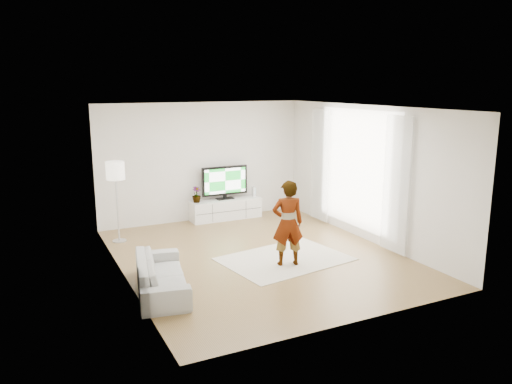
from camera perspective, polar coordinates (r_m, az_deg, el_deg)
name	(u,v)px	position (r m, az deg, el deg)	size (l,w,h in m)	color
floor	(258,256)	(9.58, 0.27, -7.33)	(6.00, 6.00, 0.00)	olive
ceiling	(258,107)	(9.04, 0.29, 9.65)	(6.00, 6.00, 0.00)	white
wall_left	(121,197)	(8.43, -15.15, -0.59)	(0.02, 6.00, 2.80)	silver
wall_right	(367,174)	(10.54, 12.57, 2.06)	(0.02, 6.00, 2.80)	silver
wall_back	(203,162)	(11.93, -6.13, 3.45)	(5.00, 0.02, 2.80)	silver
wall_front	(359,224)	(6.72, 11.70, -3.64)	(5.00, 0.02, 2.80)	silver
window	(357,169)	(10.75, 11.50, 2.58)	(0.01, 2.60, 2.50)	white
curtain_near	(396,185)	(9.73, 15.74, 0.77)	(0.04, 0.70, 2.60)	white
curtain_far	(320,165)	(11.76, 7.33, 3.05)	(0.04, 0.70, 2.60)	white
media_console	(226,209)	(12.11, -3.49, -1.95)	(1.73, 0.49, 0.49)	white
television	(225,181)	(11.99, -3.59, 1.22)	(1.15, 0.23, 0.80)	black
game_console	(254,191)	(12.33, -0.27, 0.07)	(0.09, 0.19, 0.24)	white
potted_plant	(196,195)	(11.76, -6.83, -0.30)	(0.21, 0.21, 0.37)	#3F7238
rug	(285,259)	(9.43, 3.32, -7.65)	(2.25, 1.62, 0.01)	beige
player	(288,223)	(8.91, 3.65, -3.56)	(0.57, 0.37, 1.55)	#334772
sofa	(161,274)	(8.10, -10.77, -9.24)	(1.87, 0.73, 0.55)	#B4B4AF
floor_lamp	(115,174)	(10.49, -15.77, 1.97)	(0.37, 0.37, 1.68)	silver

